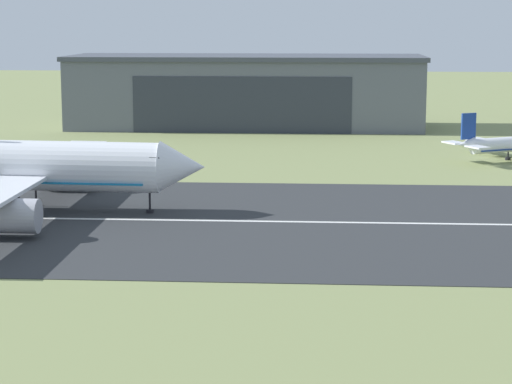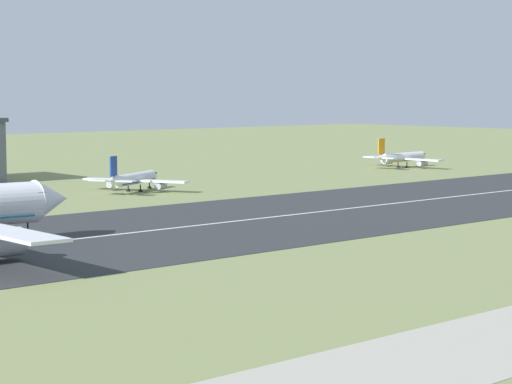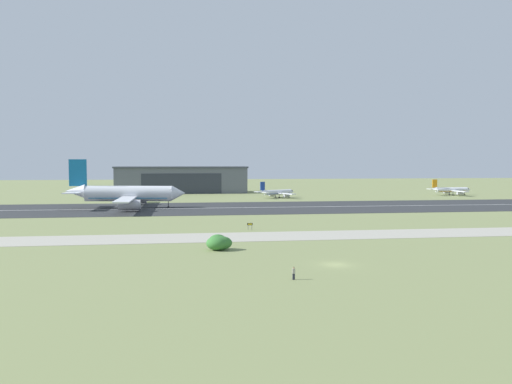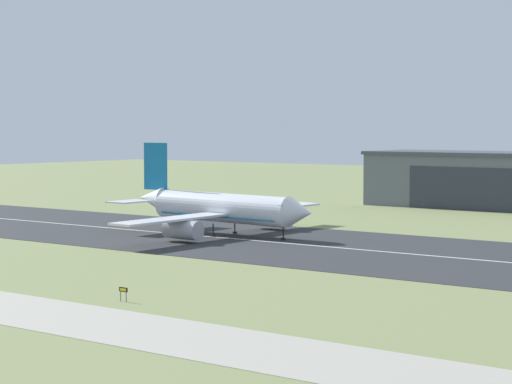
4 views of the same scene
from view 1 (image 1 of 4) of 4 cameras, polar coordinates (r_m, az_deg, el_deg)
runway_strip at (r=107.18m, az=9.97°, el=-1.81°), size 495.30×50.50×0.06m
runway_centreline at (r=107.17m, az=9.97°, el=-1.79°), size 445.77×0.70×0.01m
hangar_building at (r=200.69m, az=-0.56°, el=5.78°), size 70.39×23.55×14.35m
airplane_landing at (r=114.45m, az=-13.24°, el=1.39°), size 42.15×58.52×17.59m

